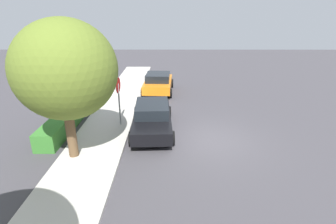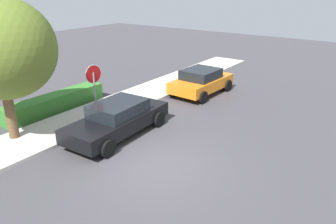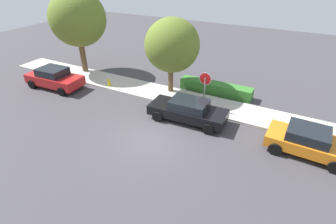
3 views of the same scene
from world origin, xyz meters
name	(u,v)px [view 3 (image 3 of 3)]	position (x,y,z in m)	size (l,w,h in m)	color
ground_plane	(151,138)	(0.00, 0.00, 0.00)	(60.00, 60.00, 0.00)	#423F44
sidewalk_curb	(187,100)	(0.00, 4.88, 0.07)	(32.00, 2.43, 0.14)	beige
stop_sign	(205,85)	(1.40, 4.20, 1.76)	(0.78, 0.10, 2.55)	gray
parked_car_black	(188,110)	(1.04, 2.59, 0.70)	(4.67, 2.12, 1.36)	black
parked_car_orange	(308,141)	(7.47, 2.56, 0.71)	(3.90, 2.21, 1.37)	orange
parked_car_red	(54,78)	(-9.69, 2.23, 0.77)	(4.37, 2.19, 1.52)	red
street_tree_near_corner	(78,19)	(-9.92, 5.72, 4.39)	(4.38, 4.38, 6.58)	brown
street_tree_mid_block	(172,45)	(-1.50, 5.43, 3.49)	(3.66, 3.66, 5.29)	brown
fire_hydrant	(109,83)	(-6.09, 4.05, 0.36)	(0.30, 0.22, 0.72)	gold
front_yard_hedge	(216,88)	(1.29, 6.89, 0.39)	(5.20, 0.91, 0.79)	#387A2D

